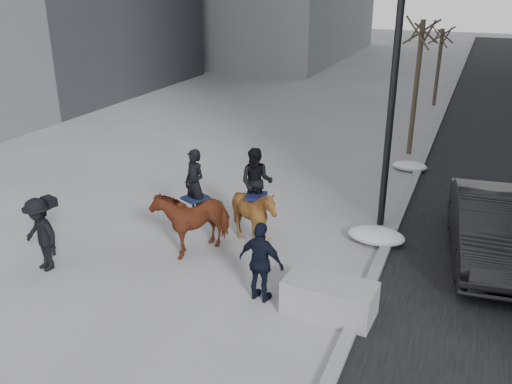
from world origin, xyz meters
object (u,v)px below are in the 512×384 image
at_px(planter, 329,298).
at_px(car_near, 491,228).
at_px(mounted_right, 255,208).
at_px(mounted_left, 193,213).

height_order(planter, car_near, car_near).
height_order(car_near, mounted_right, mounted_right).
relative_size(mounted_left, mounted_right, 1.00).
xyz_separation_m(mounted_left, mounted_right, (1.32, 0.72, 0.07)).
height_order(planter, mounted_left, mounted_left).
height_order(planter, mounted_right, mounted_right).
distance_m(mounted_left, mounted_right, 1.51).
distance_m(planter, mounted_right, 3.40).
bearing_deg(car_near, planter, -134.80).
height_order(car_near, mounted_left, mounted_left).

